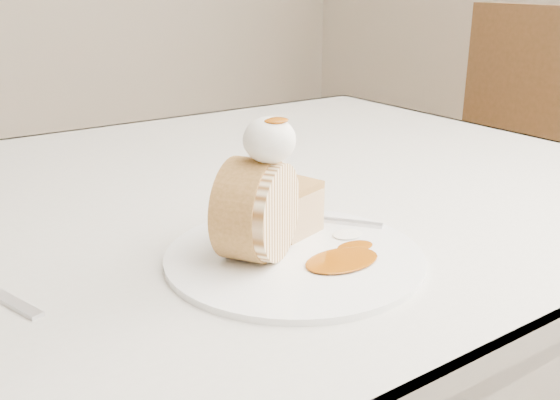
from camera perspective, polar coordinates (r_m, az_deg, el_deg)
table at (r=0.82m, az=-11.62°, el=-6.20°), size 1.40×0.90×0.75m
chair_end at (r=1.71m, az=18.86°, el=2.59°), size 0.51×0.51×0.95m
plate at (r=0.61m, az=1.31°, el=-5.17°), size 0.31×0.31×0.01m
roulade_slice at (r=0.59m, az=-2.11°, el=-0.92°), size 0.11×0.09×0.09m
cake_chunk at (r=0.65m, az=0.81°, el=-0.97°), size 0.07×0.07×0.05m
whipped_cream at (r=0.57m, az=-0.97°, el=5.51°), size 0.05×0.05×0.04m
caramel_drizzle at (r=0.56m, az=-0.37°, el=7.82°), size 0.02×0.02×0.01m
caramel_pool at (r=0.59m, az=5.69°, el=-5.48°), size 0.09×0.07×0.00m
fork at (r=0.69m, az=4.94°, el=-1.89°), size 0.11×0.13×0.00m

